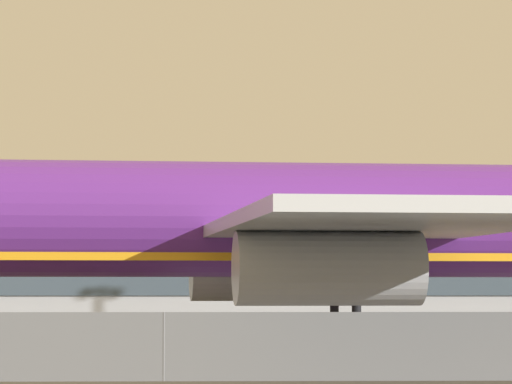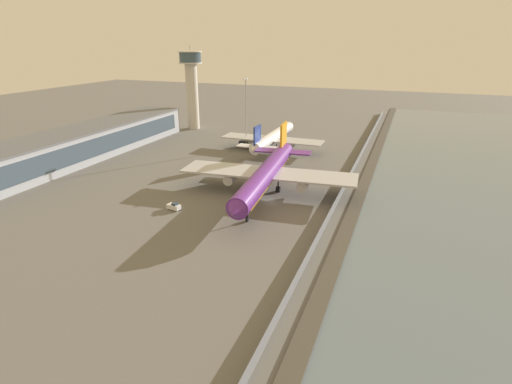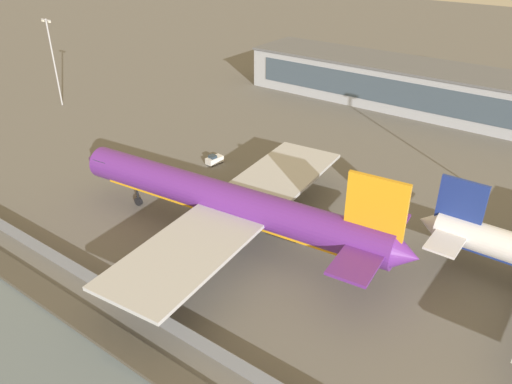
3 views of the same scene
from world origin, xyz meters
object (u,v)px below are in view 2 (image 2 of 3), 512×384
at_px(baggage_tug, 174,207).
at_px(apron_light_mast_apron_west, 246,110).
at_px(cargo_jet_purple, 267,173).
at_px(passenger_jet_white, 273,137).
at_px(ops_van, 247,144).
at_px(control_tower, 192,82).

height_order(baggage_tug, apron_light_mast_apron_west, apron_light_mast_apron_west).
distance_m(cargo_jet_purple, passenger_jet_white, 44.70).
xyz_separation_m(ops_van, apron_light_mast_apron_west, (-1.03, -0.32, 12.64)).
xyz_separation_m(baggage_tug, control_tower, (83.07, 41.28, 19.44)).
bearing_deg(cargo_jet_purple, apron_light_mast_apron_west, 28.71).
bearing_deg(ops_van, apron_light_mast_apron_west, -162.71).
bearing_deg(baggage_tug, ops_van, 6.01).
relative_size(baggage_tug, control_tower, 0.10).
bearing_deg(apron_light_mast_apron_west, cargo_jet_purple, -151.29).
xyz_separation_m(cargo_jet_purple, control_tower, (65.44, 58.26, 14.57)).
distance_m(passenger_jet_white, ops_van, 11.04).
xyz_separation_m(cargo_jet_purple, ops_van, (43.13, 23.38, -4.39)).
xyz_separation_m(control_tower, apron_light_mast_apron_west, (-23.34, -35.21, -6.33)).
xyz_separation_m(passenger_jet_white, control_tower, (22.65, 45.41, 15.66)).
height_order(passenger_jet_white, ops_van, passenger_jet_white).
xyz_separation_m(ops_van, control_tower, (22.31, 34.89, 18.97)).
height_order(baggage_tug, control_tower, control_tower).
distance_m(cargo_jet_purple, ops_van, 49.26).
height_order(baggage_tug, ops_van, ops_van).
xyz_separation_m(cargo_jet_purple, baggage_tug, (-17.63, 16.98, -4.87)).
bearing_deg(ops_van, baggage_tug, -173.99).
bearing_deg(control_tower, ops_van, -122.60).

